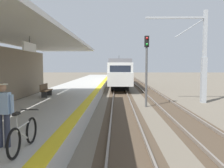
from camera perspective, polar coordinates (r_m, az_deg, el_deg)
station_platform at (r=17.93m, az=-11.77°, el=-3.92°), size 5.00×80.00×0.91m
track_pair_nearest_platform at (r=21.51m, az=2.20°, el=-3.54°), size 2.34×120.00×0.16m
track_pair_middle at (r=21.84m, az=11.17°, el=-3.50°), size 2.34×120.00×0.16m
approaching_train at (r=34.69m, az=1.78°, el=3.00°), size 2.93×19.60×4.76m
commuter_person at (r=6.70m, az=-25.12°, el=-6.13°), size 0.59×0.30×1.67m
bicycle_beside_commuter at (r=6.37m, az=-20.84°, el=-11.61°), size 0.48×1.82×1.04m
rail_signal_post at (r=17.28m, az=8.42°, el=4.94°), size 0.32×0.34×5.20m
catenary_pylon_far_side at (r=20.38m, az=20.80°, el=5.76°), size 5.00×0.40×7.50m
platform_bench at (r=16.84m, az=-15.89°, el=-1.37°), size 0.45×1.60×0.88m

